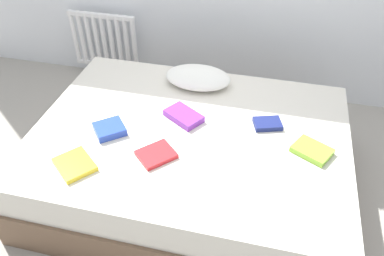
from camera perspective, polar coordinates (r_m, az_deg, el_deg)
The scene contains 10 objects.
ground_plane at distance 2.77m, azimuth -0.25°, elevation -8.31°, with size 8.00×8.00×0.00m, color #9E998E.
bed at distance 2.60m, azimuth -0.26°, elevation -4.65°, with size 2.00×1.50×0.50m.
radiator at distance 3.78m, azimuth -12.82°, elevation 12.44°, with size 0.64×0.04×0.53m.
pillow at distance 2.82m, azimuth 0.91°, elevation 7.48°, with size 0.47×0.31×0.12m, color white.
textbook_red at distance 2.25m, azimuth -5.30°, elevation -3.91°, with size 0.20×0.17×0.03m, color red.
textbook_blue at distance 2.45m, azimuth -12.08°, elevation -0.15°, with size 0.18×0.16×0.05m, color #2847B7.
textbook_lime at distance 2.37m, azimuth 17.30°, elevation -3.18°, with size 0.21×0.16×0.04m, color #8CC638.
textbook_navy at distance 2.50m, azimuth 11.08°, elevation 0.63°, with size 0.17×0.12×0.03m, color navy.
textbook_purple at distance 2.51m, azimuth -1.24°, elevation 1.79°, with size 0.24×0.15×0.04m, color purple.
textbook_yellow at distance 2.28m, azimuth -16.92°, elevation -5.18°, with size 0.22×0.18×0.03m, color yellow.
Camera 1 is at (0.45, -1.81, 2.06)m, focal length 36.13 mm.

